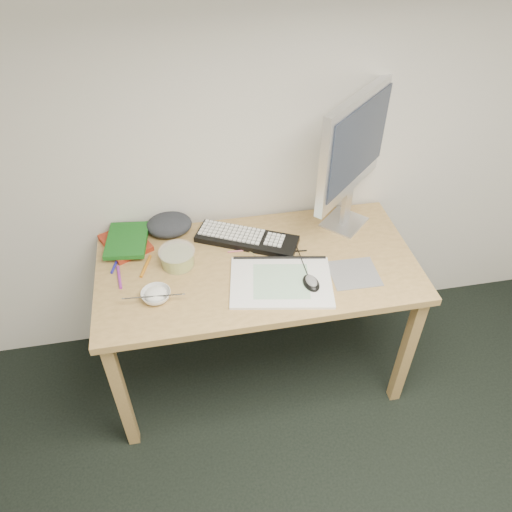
{
  "coord_description": "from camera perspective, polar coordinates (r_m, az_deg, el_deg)",
  "views": [
    {
      "loc": [
        -0.35,
        -0.17,
        2.22
      ],
      "look_at": [
        -0.06,
        1.39,
        0.83
      ],
      "focal_mm": 35.0,
      "sensor_mm": 36.0,
      "label": 1
    }
  ],
  "objects": [
    {
      "name": "marker_blue",
      "position": [
        2.27,
        -15.73,
        -0.81
      ],
      "size": [
        0.04,
        0.12,
        0.01
      ],
      "primitive_type": "cylinder",
      "rotation": [
        0.0,
        1.57,
        1.3
      ],
      "color": "#1F1C97",
      "rests_on": "desk"
    },
    {
      "name": "marker_purple",
      "position": [
        2.2,
        -15.35,
        -2.35
      ],
      "size": [
        0.03,
        0.14,
        0.01
      ],
      "primitive_type": "cylinder",
      "rotation": [
        0.0,
        1.57,
        1.68
      ],
      "color": "purple",
      "rests_on": "desk"
    },
    {
      "name": "desk",
      "position": [
        2.25,
        0.17,
        -2.48
      ],
      "size": [
        1.4,
        0.7,
        0.75
      ],
      "color": "tan",
      "rests_on": "ground"
    },
    {
      "name": "chopsticks",
      "position": [
        2.03,
        -11.63,
        -4.54
      ],
      "size": [
        0.24,
        0.04,
        0.02
      ],
      "primitive_type": "cylinder",
      "rotation": [
        0.0,
        1.57,
        -0.07
      ],
      "color": "silver",
      "rests_on": "rice_bowl"
    },
    {
      "name": "pencil_black",
      "position": [
        2.25,
        3.67,
        0.49
      ],
      "size": [
        0.17,
        0.02,
        0.01
      ],
      "primitive_type": "cylinder",
      "rotation": [
        0.0,
        1.57,
        -0.08
      ],
      "color": "black",
      "rests_on": "desk"
    },
    {
      "name": "rice_bowl",
      "position": [
        2.07,
        -11.34,
        -4.44
      ],
      "size": [
        0.13,
        0.13,
        0.04
      ],
      "primitive_type": "imported",
      "rotation": [
        0.0,
        0.0,
        0.12
      ],
      "color": "silver",
      "rests_on": "desk"
    },
    {
      "name": "book_red",
      "position": [
        2.36,
        -14.7,
        1.46
      ],
      "size": [
        0.26,
        0.28,
        0.02
      ],
      "primitive_type": "cube",
      "rotation": [
        0.0,
        0.0,
        0.46
      ],
      "color": "maroon",
      "rests_on": "desk"
    },
    {
      "name": "monitor",
      "position": [
        2.24,
        11.23,
        12.1
      ],
      "size": [
        0.43,
        0.42,
        0.65
      ],
      "rotation": [
        0.0,
        0.0,
        0.76
      ],
      "color": "silver",
      "rests_on": "desk"
    },
    {
      "name": "cloth_lump",
      "position": [
        2.38,
        -9.89,
        3.54
      ],
      "size": [
        0.21,
        0.18,
        0.07
      ],
      "primitive_type": "ellipsoid",
      "rotation": [
        0.0,
        0.0,
        -0.22
      ],
      "color": "#282A31",
      "rests_on": "desk"
    },
    {
      "name": "pencil_pink",
      "position": [
        2.26,
        -0.99,
        0.68
      ],
      "size": [
        0.18,
        0.01,
        0.01
      ],
      "primitive_type": "cylinder",
      "rotation": [
        0.0,
        1.57,
        -0.03
      ],
      "color": "#CC667B",
      "rests_on": "desk"
    },
    {
      "name": "mousepad",
      "position": [
        2.19,
        11.14,
        -1.97
      ],
      "size": [
        0.21,
        0.19,
        0.0
      ],
      "primitive_type": "cube",
      "rotation": [
        0.0,
        0.0,
        -0.02
      ],
      "color": "gray",
      "rests_on": "desk"
    },
    {
      "name": "fruit_tub",
      "position": [
        2.19,
        -8.97,
        -0.17
      ],
      "size": [
        0.18,
        0.18,
        0.08
      ],
      "primitive_type": "cylinder",
      "rotation": [
        0.0,
        0.0,
        0.13
      ],
      "color": "#D9C04C",
      "rests_on": "desk"
    },
    {
      "name": "book_green",
      "position": [
        2.34,
        -14.52,
        1.76
      ],
      "size": [
        0.21,
        0.26,
        0.02
      ],
      "primitive_type": "cube",
      "rotation": [
        0.0,
        0.0,
        -0.12
      ],
      "color": "#165A19",
      "rests_on": "book_red"
    },
    {
      "name": "keyboard",
      "position": [
        2.3,
        -1.04,
        1.96
      ],
      "size": [
        0.48,
        0.34,
        0.03
      ],
      "primitive_type": "cube",
      "rotation": [
        0.0,
        0.0,
        -0.46
      ],
      "color": "black",
      "rests_on": "desk"
    },
    {
      "name": "marker_orange",
      "position": [
        2.22,
        -12.49,
        -1.13
      ],
      "size": [
        0.05,
        0.13,
        0.01
      ],
      "primitive_type": "cylinder",
      "rotation": [
        0.0,
        1.57,
        1.25
      ],
      "color": "#BF6F16",
      "rests_on": "desk"
    },
    {
      "name": "mouse",
      "position": [
        2.08,
        6.34,
        -2.88
      ],
      "size": [
        0.08,
        0.11,
        0.04
      ],
      "primitive_type": "ellipsoid",
      "rotation": [
        0.0,
        0.0,
        0.13
      ],
      "color": "black",
      "rests_on": "sketchpad"
    },
    {
      "name": "pencil_tan",
      "position": [
        2.23,
        -0.22,
        0.15
      ],
      "size": [
        0.1,
        0.14,
        0.01
      ],
      "primitive_type": "cylinder",
      "rotation": [
        0.0,
        1.57,
        -0.94
      ],
      "color": "tan",
      "rests_on": "desk"
    },
    {
      "name": "sketchpad",
      "position": [
        2.1,
        2.87,
        -3.0
      ],
      "size": [
        0.47,
        0.37,
        0.01
      ],
      "primitive_type": "cube",
      "rotation": [
        0.0,
        0.0,
        -0.18
      ],
      "color": "white",
      "rests_on": "desk"
    }
  ]
}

